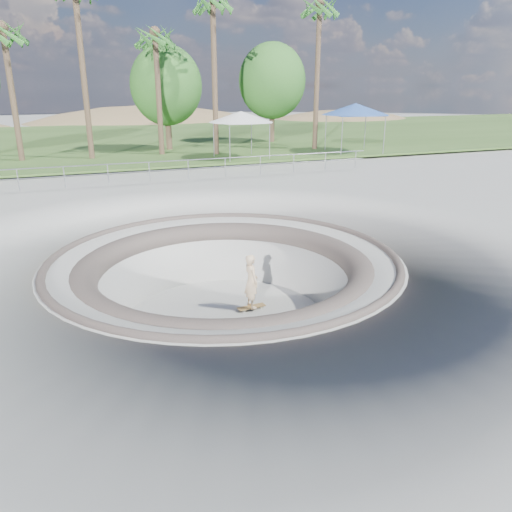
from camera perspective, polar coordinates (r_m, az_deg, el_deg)
name	(u,v)px	position (r m, az deg, el deg)	size (l,w,h in m)	color
ground	(224,258)	(14.63, -3.65, -0.19)	(180.00, 180.00, 0.00)	#979893
skate_bowl	(225,314)	(15.32, -3.51, -6.67)	(14.00, 14.00, 4.10)	#979893
grass_strip	(106,140)	(47.58, -16.81, 12.63)	(180.00, 36.00, 0.12)	#345120
distant_hills	(122,176)	(71.77, -15.06, 8.80)	(103.20, 45.00, 28.60)	olive
safety_railing	(149,172)	(25.85, -12.09, 9.40)	(25.00, 0.06, 1.03)	gray
skateboard	(251,307)	(15.76, -0.53, -5.85)	(0.93, 0.32, 0.09)	olive
skater	(251,281)	(15.41, -0.54, -2.87)	(0.63, 0.41, 1.73)	#D9B68C
canopy_white	(241,117)	(33.21, -1.73, 15.60)	(5.84, 5.84, 2.95)	gray
canopy_blue	(356,109)	(36.97, 11.31, 16.12)	(6.53, 6.53, 3.34)	gray
palm_b	(3,35)	(35.33, -26.91, 21.56)	(2.60, 2.60, 8.66)	brown
palm_d	(155,40)	(35.67, -11.45, 23.07)	(2.60, 2.60, 8.68)	brown
palm_e	(213,6)	(35.51, -4.97, 26.58)	(2.60, 2.60, 10.81)	brown
palm_f	(320,12)	(38.69, 7.28, 25.94)	(2.60, 2.60, 10.86)	brown
bushy_tree_mid	(166,86)	(38.31, -10.23, 18.62)	(5.15, 4.68, 7.43)	brown
bushy_tree_right	(272,81)	(43.13, 1.87, 19.34)	(5.53, 5.03, 7.97)	brown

